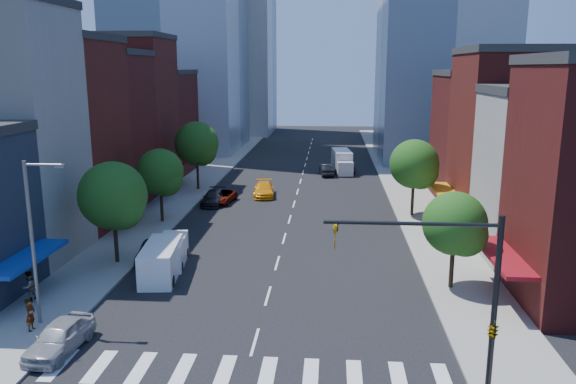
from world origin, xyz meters
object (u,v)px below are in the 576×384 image
box_truck (342,162)px  pedestrian_near (30,314)px  pedestrian_far (29,287)px  parked_car_second (153,251)px  cargo_van_near (161,262)px  cargo_van_far (172,252)px  parked_car_rear (213,198)px  parked_car_front (60,337)px  taxi (264,189)px  traffic_car_far (347,167)px  parked_car_third (222,197)px  traffic_car_oncoming (327,170)px

box_truck → pedestrian_near: box_truck is taller
pedestrian_far → parked_car_second: bearing=165.0°
parked_car_second → cargo_van_near: bearing=-64.5°
cargo_van_far → box_truck: (12.73, 37.64, 0.44)m
pedestrian_far → parked_car_rear: bearing=-176.4°
cargo_van_far → box_truck: box_truck is taller
cargo_van_near → pedestrian_far: bearing=-150.5°
parked_car_front → pedestrian_near: 3.11m
parked_car_front → cargo_van_far: size_ratio=0.98×
taxi → traffic_car_far: traffic_car_far is taller
parked_car_third → box_truck: bearing=63.2°
traffic_car_far → pedestrian_far: (-20.01, -44.80, 0.28)m
cargo_van_near → taxi: bearing=74.6°
parked_car_front → taxi: bearing=85.1°
taxi → box_truck: box_truck is taller
parked_car_second → pedestrian_near: (-2.88, -11.76, 0.35)m
taxi → pedestrian_far: bearing=-115.7°
box_truck → traffic_car_far: bearing=-25.7°
parked_car_front → box_truck: bearing=78.4°
traffic_car_far → pedestrian_near: size_ratio=2.65×
traffic_car_oncoming → pedestrian_near: size_ratio=2.56×
parked_car_third → pedestrian_near: pedestrian_near is taller
parked_car_front → traffic_car_far: size_ratio=0.97×
parked_car_third → pedestrian_near: (-4.49, -29.89, 0.41)m
cargo_van_near → pedestrian_near: (-4.51, -8.39, -0.09)m
traffic_car_oncoming → traffic_car_far: traffic_car_far is taller
parked_car_front → cargo_van_far: cargo_van_far is taller
taxi → traffic_car_oncoming: 14.52m
cargo_van_near → traffic_car_far: 42.23m
cargo_van_near → pedestrian_far: cargo_van_near is taller
traffic_car_oncoming → pedestrian_near: pedestrian_near is taller
parked_car_second → box_truck: 39.61m
parked_car_third → parked_car_rear: size_ratio=0.93×
cargo_van_near → pedestrian_far: 8.12m
parked_car_rear → cargo_van_far: cargo_van_far is taller
parked_car_rear → taxi: 6.33m
traffic_car_far → pedestrian_far: size_ratio=2.53×
box_truck → pedestrian_near: size_ratio=4.16×
parked_car_front → parked_car_second: bearing=93.1°
parked_car_second → taxi: size_ratio=0.81×
cargo_van_far → traffic_car_far: cargo_van_far is taller
cargo_van_near → pedestrian_far: size_ratio=2.99×
parked_car_front → taxi: size_ratio=0.88×
parked_car_second → cargo_van_far: cargo_van_far is taller
taxi → parked_car_third: bearing=-144.7°
taxi → traffic_car_oncoming: taxi is taller
pedestrian_far → cargo_van_near: bearing=142.2°
pedestrian_far → box_truck: bearing=173.1°
parked_car_third → cargo_van_far: size_ratio=0.98×
pedestrian_far → parked_car_third: bearing=-177.8°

